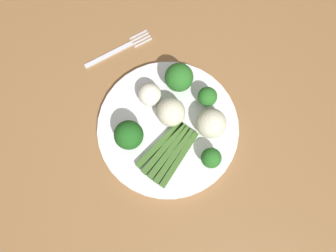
{
  "coord_description": "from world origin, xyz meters",
  "views": [
    {
      "loc": [
        0.08,
        -0.03,
        1.4
      ],
      "look_at": [
        -0.07,
        0.01,
        0.77
      ],
      "focal_mm": 33.15,
      "sensor_mm": 36.0,
      "label": 1
    }
  ],
  "objects_px": {
    "dining_table": "(171,168)",
    "fork": "(119,50)",
    "broccoli_right": "(129,135)",
    "cauliflower_left": "(150,94)",
    "cauliflower_mid": "(171,112)",
    "plate": "(168,127)",
    "broccoli_front": "(207,97)",
    "asparagus_bundle": "(169,152)",
    "broccoli_back": "(211,158)",
    "broccoli_back_right": "(179,78)",
    "cauliflower_outer_edge": "(211,123)"
  },
  "relations": [
    {
      "from": "dining_table",
      "to": "broccoli_back",
      "type": "relative_size",
      "value": 25.61
    },
    {
      "from": "broccoli_front",
      "to": "cauliflower_mid",
      "type": "relative_size",
      "value": 0.84
    },
    {
      "from": "cauliflower_left",
      "to": "cauliflower_mid",
      "type": "distance_m",
      "value": 0.06
    },
    {
      "from": "broccoli_back_right",
      "to": "cauliflower_outer_edge",
      "type": "height_order",
      "value": "broccoli_back_right"
    },
    {
      "from": "dining_table",
      "to": "fork",
      "type": "relative_size",
      "value": 7.74
    },
    {
      "from": "fork",
      "to": "broccoli_back_right",
      "type": "bearing_deg",
      "value": -64.02
    },
    {
      "from": "cauliflower_left",
      "to": "cauliflower_mid",
      "type": "bearing_deg",
      "value": 31.46
    },
    {
      "from": "broccoli_back_right",
      "to": "cauliflower_outer_edge",
      "type": "relative_size",
      "value": 1.18
    },
    {
      "from": "broccoli_back",
      "to": "cauliflower_left",
      "type": "distance_m",
      "value": 0.18
    },
    {
      "from": "cauliflower_left",
      "to": "dining_table",
      "type": "bearing_deg",
      "value": 2.2
    },
    {
      "from": "cauliflower_mid",
      "to": "fork",
      "type": "xyz_separation_m",
      "value": [
        -0.19,
        -0.07,
        -0.04
      ]
    },
    {
      "from": "broccoli_right",
      "to": "fork",
      "type": "distance_m",
      "value": 0.22
    },
    {
      "from": "cauliflower_left",
      "to": "cauliflower_outer_edge",
      "type": "height_order",
      "value": "cauliflower_outer_edge"
    },
    {
      "from": "dining_table",
      "to": "broccoli_right",
      "type": "height_order",
      "value": "broccoli_right"
    },
    {
      "from": "cauliflower_left",
      "to": "broccoli_front",
      "type": "bearing_deg",
      "value": 70.65
    },
    {
      "from": "plate",
      "to": "cauliflower_left",
      "type": "xyz_separation_m",
      "value": [
        -0.07,
        -0.02,
        0.03
      ]
    },
    {
      "from": "asparagus_bundle",
      "to": "cauliflower_left",
      "type": "bearing_deg",
      "value": -124.08
    },
    {
      "from": "broccoli_right",
      "to": "cauliflower_outer_edge",
      "type": "height_order",
      "value": "broccoli_right"
    },
    {
      "from": "dining_table",
      "to": "broccoli_back_right",
      "type": "bearing_deg",
      "value": 158.69
    },
    {
      "from": "broccoli_back_right",
      "to": "cauliflower_mid",
      "type": "bearing_deg",
      "value": -29.55
    },
    {
      "from": "cauliflower_outer_edge",
      "to": "broccoli_right",
      "type": "bearing_deg",
      "value": -97.09
    },
    {
      "from": "broccoli_right",
      "to": "plate",
      "type": "bearing_deg",
      "value": 93.62
    },
    {
      "from": "broccoli_front",
      "to": "broccoli_back",
      "type": "distance_m",
      "value": 0.13
    },
    {
      "from": "asparagus_bundle",
      "to": "cauliflower_left",
      "type": "height_order",
      "value": "cauliflower_left"
    },
    {
      "from": "broccoli_back",
      "to": "cauliflower_outer_edge",
      "type": "bearing_deg",
      "value": 161.97
    },
    {
      "from": "broccoli_front",
      "to": "cauliflower_left",
      "type": "bearing_deg",
      "value": -109.35
    },
    {
      "from": "asparagus_bundle",
      "to": "cauliflower_left",
      "type": "distance_m",
      "value": 0.13
    },
    {
      "from": "broccoli_front",
      "to": "cauliflower_left",
      "type": "relative_size",
      "value": 1.02
    },
    {
      "from": "plate",
      "to": "cauliflower_left",
      "type": "relative_size",
      "value": 6.1
    },
    {
      "from": "broccoli_right",
      "to": "broccoli_back_right",
      "type": "bearing_deg",
      "value": 124.33
    },
    {
      "from": "dining_table",
      "to": "fork",
      "type": "xyz_separation_m",
      "value": [
        -0.28,
        -0.04,
        0.1
      ]
    },
    {
      "from": "cauliflower_mid",
      "to": "plate",
      "type": "bearing_deg",
      "value": -30.73
    },
    {
      "from": "dining_table",
      "to": "cauliflower_outer_edge",
      "type": "bearing_deg",
      "value": 116.58
    },
    {
      "from": "broccoli_front",
      "to": "broccoli_back",
      "type": "xyz_separation_m",
      "value": [
        0.12,
        -0.03,
        0.0
      ]
    },
    {
      "from": "broccoli_right",
      "to": "broccoli_back",
      "type": "bearing_deg",
      "value": 58.8
    },
    {
      "from": "dining_table",
      "to": "broccoli_front",
      "type": "height_order",
      "value": "broccoli_front"
    },
    {
      "from": "broccoli_back",
      "to": "cauliflower_left",
      "type": "height_order",
      "value": "same"
    },
    {
      "from": "asparagus_bundle",
      "to": "broccoli_back",
      "type": "height_order",
      "value": "broccoli_back"
    },
    {
      "from": "asparagus_bundle",
      "to": "broccoli_back",
      "type": "xyz_separation_m",
      "value": [
        0.04,
        0.07,
        0.02
      ]
    },
    {
      "from": "broccoli_right",
      "to": "fork",
      "type": "xyz_separation_m",
      "value": [
        -0.21,
        0.02,
        -0.05
      ]
    },
    {
      "from": "asparagus_bundle",
      "to": "broccoli_back_right",
      "type": "height_order",
      "value": "broccoli_back_right"
    },
    {
      "from": "broccoli_front",
      "to": "broccoli_back",
      "type": "height_order",
      "value": "same"
    },
    {
      "from": "broccoli_front",
      "to": "broccoli_right",
      "type": "bearing_deg",
      "value": -78.21
    },
    {
      "from": "dining_table",
      "to": "broccoli_back",
      "type": "height_order",
      "value": "broccoli_back"
    },
    {
      "from": "broccoli_back_right",
      "to": "cauliflower_mid",
      "type": "height_order",
      "value": "broccoli_back_right"
    },
    {
      "from": "broccoli_back_right",
      "to": "cauliflower_left",
      "type": "height_order",
      "value": "broccoli_back_right"
    },
    {
      "from": "broccoli_front",
      "to": "fork",
      "type": "bearing_deg",
      "value": -139.87
    },
    {
      "from": "broccoli_right",
      "to": "fork",
      "type": "relative_size",
      "value": 0.43
    },
    {
      "from": "broccoli_back_right",
      "to": "broccoli_back",
      "type": "bearing_deg",
      "value": 4.53
    },
    {
      "from": "broccoli_front",
      "to": "plate",
      "type": "bearing_deg",
      "value": -71.48
    }
  ]
}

